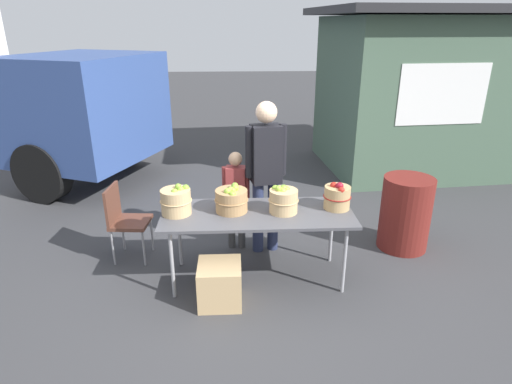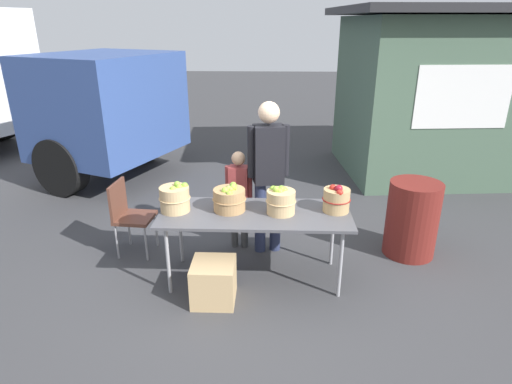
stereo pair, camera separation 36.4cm
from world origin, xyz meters
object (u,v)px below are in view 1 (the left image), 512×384
market_table (257,217)px  apple_basket_green_0 (176,201)px  apple_basket_green_1 (232,200)px  apple_basket_red_0 (337,196)px  child_customer (236,193)px  trash_barrel (405,213)px  folding_chair (124,217)px  vendor_adult (266,167)px  produce_crate (220,284)px  apple_basket_green_2 (283,200)px

market_table → apple_basket_green_0: apple_basket_green_0 is taller
apple_basket_green_0 → apple_basket_green_1: bearing=3.3°
apple_basket_red_0 → child_customer: 1.20m
child_customer → trash_barrel: bearing=-177.4°
apple_basket_green_0 → child_customer: bearing=48.3°
child_customer → folding_chair: child_customer is taller
apple_basket_red_0 → apple_basket_green_0: bearing=-178.3°
apple_basket_green_1 → vendor_adult: bearing=55.5°
child_customer → apple_basket_green_0: bearing=53.5°
produce_crate → apple_basket_green_0: bearing=134.4°
apple_basket_green_1 → vendor_adult: vendor_adult is taller
apple_basket_green_2 → child_customer: bearing=124.5°
apple_basket_green_1 → apple_basket_green_2: 0.51m
child_customer → market_table: bearing=112.4°
market_table → child_customer: child_customer is taller
market_table → apple_basket_red_0: (0.80, 0.07, 0.17)m
apple_basket_green_0 → vendor_adult: vendor_adult is taller
vendor_adult → folding_chair: size_ratio=2.03×
apple_basket_red_0 → folding_chair: 2.33m
apple_basket_green_0 → apple_basket_green_2: bearing=-0.9°
apple_basket_red_0 → produce_crate: (-1.18, -0.47, -0.68)m
market_table → child_customer: bearing=107.3°
market_table → apple_basket_green_2: (0.25, -0.00, 0.18)m
child_customer → produce_crate: child_customer is taller
apple_basket_green_2 → vendor_adult: size_ratio=0.17×
apple_basket_red_0 → child_customer: size_ratio=0.25×
apple_basket_green_1 → trash_barrel: 2.13m
trash_barrel → market_table: bearing=-161.5°
trash_barrel → produce_crate: trash_barrel is taller
market_table → produce_crate: size_ratio=4.68×
market_table → apple_basket_green_1: bearing=169.3°
folding_chair → produce_crate: bearing=-125.1°
market_table → apple_basket_green_1: 0.31m
apple_basket_red_0 → apple_basket_green_2: bearing=-173.2°
apple_basket_green_0 → produce_crate: apple_basket_green_0 is taller
trash_barrel → vendor_adult: bearing=179.6°
folding_chair → apple_basket_red_0: bearing=-95.9°
vendor_adult → produce_crate: bearing=52.3°
child_customer → folding_chair: bearing=13.4°
apple_basket_green_1 → trash_barrel: (2.01, 0.54, -0.44)m
market_table → apple_basket_green_0: bearing=178.8°
child_customer → apple_basket_green_2: bearing=129.7°
apple_basket_red_0 → folding_chair: (-2.26, 0.43, -0.37)m
apple_basket_green_2 → child_customer: size_ratio=0.25×
apple_basket_green_2 → folding_chair: apple_basket_green_2 is taller
apple_basket_green_1 → produce_crate: (-0.12, -0.46, -0.67)m
apple_basket_green_2 → trash_barrel: 1.67m
apple_basket_red_0 → vendor_adult: bearing=142.0°
vendor_adult → trash_barrel: 1.74m
apple_basket_red_0 → folding_chair: apple_basket_red_0 is taller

